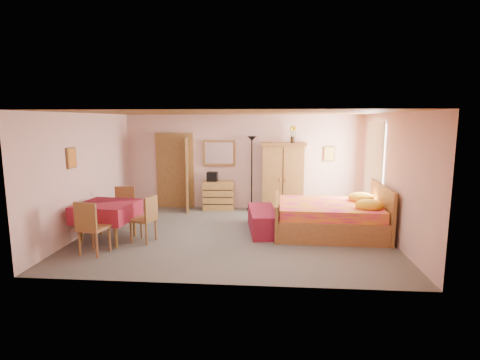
# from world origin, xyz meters

# --- Properties ---
(floor) EXTENTS (6.50, 6.50, 0.00)m
(floor) POSITION_xyz_m (0.00, 0.00, 0.00)
(floor) COLOR #625D56
(floor) RESTS_ON ground
(ceiling) EXTENTS (6.50, 6.50, 0.00)m
(ceiling) POSITION_xyz_m (0.00, 0.00, 2.60)
(ceiling) COLOR brown
(ceiling) RESTS_ON wall_back
(wall_back) EXTENTS (6.50, 0.10, 2.60)m
(wall_back) POSITION_xyz_m (0.00, 2.50, 1.30)
(wall_back) COLOR beige
(wall_back) RESTS_ON floor
(wall_front) EXTENTS (6.50, 0.10, 2.60)m
(wall_front) POSITION_xyz_m (0.00, -2.50, 1.30)
(wall_front) COLOR beige
(wall_front) RESTS_ON floor
(wall_left) EXTENTS (0.10, 5.00, 2.60)m
(wall_left) POSITION_xyz_m (-3.25, 0.00, 1.30)
(wall_left) COLOR beige
(wall_left) RESTS_ON floor
(wall_right) EXTENTS (0.10, 5.00, 2.60)m
(wall_right) POSITION_xyz_m (3.25, 0.00, 1.30)
(wall_right) COLOR beige
(wall_right) RESTS_ON floor
(doorway) EXTENTS (1.06, 0.12, 2.15)m
(doorway) POSITION_xyz_m (-1.90, 2.47, 1.02)
(doorway) COLOR #9E6B35
(doorway) RESTS_ON floor
(window) EXTENTS (0.08, 1.40, 1.95)m
(window) POSITION_xyz_m (3.21, 1.20, 1.45)
(window) COLOR white
(window) RESTS_ON wall_right
(picture_left) EXTENTS (0.04, 0.32, 0.42)m
(picture_left) POSITION_xyz_m (-3.22, -0.60, 1.70)
(picture_left) COLOR orange
(picture_left) RESTS_ON wall_left
(picture_back) EXTENTS (0.30, 0.04, 0.40)m
(picture_back) POSITION_xyz_m (2.35, 2.47, 1.55)
(picture_back) COLOR #D8BF59
(picture_back) RESTS_ON wall_back
(chest_of_drawers) EXTENTS (0.87, 0.48, 0.79)m
(chest_of_drawers) POSITION_xyz_m (-0.65, 2.24, 0.40)
(chest_of_drawers) COLOR #AA7939
(chest_of_drawers) RESTS_ON floor
(wall_mirror) EXTENTS (0.89, 0.09, 0.71)m
(wall_mirror) POSITION_xyz_m (-0.65, 2.45, 1.55)
(wall_mirror) COLOR silver
(wall_mirror) RESTS_ON wall_back
(stereo) EXTENTS (0.29, 0.22, 0.26)m
(stereo) POSITION_xyz_m (-0.82, 2.25, 0.92)
(stereo) COLOR black
(stereo) RESTS_ON chest_of_drawers
(floor_lamp) EXTENTS (0.34, 0.34, 2.02)m
(floor_lamp) POSITION_xyz_m (0.26, 2.32, 1.01)
(floor_lamp) COLOR black
(floor_lamp) RESTS_ON floor
(wardrobe) EXTENTS (1.22, 0.68, 1.86)m
(wardrobe) POSITION_xyz_m (1.12, 2.19, 0.93)
(wardrobe) COLOR #A97639
(wardrobe) RESTS_ON floor
(sunflower_vase) EXTENTS (0.19, 0.19, 0.45)m
(sunflower_vase) POSITION_xyz_m (1.35, 2.22, 2.08)
(sunflower_vase) COLOR yellow
(sunflower_vase) RESTS_ON wardrobe
(bed) EXTENTS (2.39, 1.91, 1.09)m
(bed) POSITION_xyz_m (2.04, 0.29, 0.54)
(bed) COLOR #E3166D
(bed) RESTS_ON floor
(bench) EXTENTS (0.73, 1.55, 0.50)m
(bench) POSITION_xyz_m (0.60, 0.27, 0.25)
(bench) COLOR maroon
(bench) RESTS_ON floor
(dining_table) EXTENTS (1.18, 1.18, 0.79)m
(dining_table) POSITION_xyz_m (-2.54, -0.62, 0.40)
(dining_table) COLOR maroon
(dining_table) RESTS_ON floor
(chair_south) EXTENTS (0.54, 0.54, 1.01)m
(chair_south) POSITION_xyz_m (-2.46, -1.36, 0.50)
(chair_south) COLOR #995F34
(chair_south) RESTS_ON floor
(chair_north) EXTENTS (0.50, 0.50, 0.97)m
(chair_north) POSITION_xyz_m (-2.50, 0.13, 0.48)
(chair_north) COLOR #935C31
(chair_north) RESTS_ON floor
(chair_west) EXTENTS (0.51, 0.51, 0.98)m
(chair_west) POSITION_xyz_m (-3.18, -0.54, 0.49)
(chair_west) COLOR olive
(chair_west) RESTS_ON floor
(chair_east) EXTENTS (0.53, 0.53, 0.95)m
(chair_east) POSITION_xyz_m (-1.80, -0.61, 0.47)
(chair_east) COLOR brown
(chair_east) RESTS_ON floor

